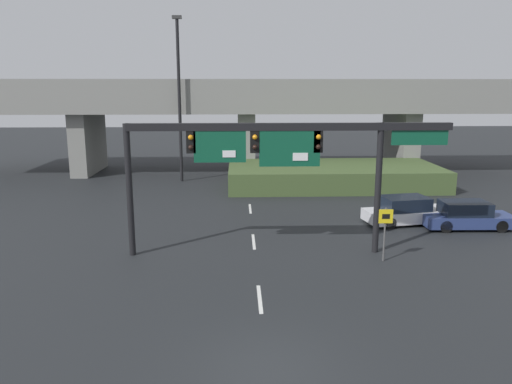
{
  "coord_description": "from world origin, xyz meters",
  "views": [
    {
      "loc": [
        -0.74,
        -12.14,
        7.37
      ],
      "look_at": [
        0.0,
        7.82,
        3.11
      ],
      "focal_mm": 35.0,
      "sensor_mm": 36.0,
      "label": 1
    }
  ],
  "objects": [
    {
      "name": "highway_light_pole_near",
      "position": [
        -5.17,
        26.82,
        6.61
      ],
      "size": [
        0.7,
        0.36,
        12.47
      ],
      "color": "black",
      "rests_on": "ground"
    },
    {
      "name": "grass_embankment",
      "position": [
        6.4,
        24.51,
        0.77
      ],
      "size": [
        15.61,
        7.58,
        1.55
      ],
      "color": "#42562D",
      "rests_on": "ground"
    },
    {
      "name": "ground_plane",
      "position": [
        0.0,
        0.0,
        0.0
      ],
      "size": [
        160.0,
        160.0,
        0.0
      ],
      "primitive_type": "plane",
      "color": "black"
    },
    {
      "name": "parked_sedan_mid_right",
      "position": [
        11.28,
        12.83,
        0.67
      ],
      "size": [
        4.66,
        1.91,
        1.44
      ],
      "rotation": [
        0.0,
        0.0,
        -0.02
      ],
      "color": "navy",
      "rests_on": "ground"
    },
    {
      "name": "overpass_bridge",
      "position": [
        0.0,
        31.33,
        5.54
      ],
      "size": [
        48.12,
        8.17,
        7.89
      ],
      "color": "gray",
      "rests_on": "ground"
    },
    {
      "name": "parked_sedan_near_right",
      "position": [
        8.44,
        13.9,
        0.68
      ],
      "size": [
        4.88,
        2.67,
        1.48
      ],
      "rotation": [
        0.0,
        0.0,
        0.18
      ],
      "color": "silver",
      "rests_on": "ground"
    },
    {
      "name": "signal_gantry",
      "position": [
        0.91,
        9.18,
        4.69
      ],
      "size": [
        14.1,
        0.44,
        5.82
      ],
      "color": "black",
      "rests_on": "ground"
    },
    {
      "name": "lane_markings",
      "position": [
        0.0,
        14.21,
        0.0
      ],
      "size": [
        0.14,
        22.24,
        0.01
      ],
      "color": "silver",
      "rests_on": "ground"
    },
    {
      "name": "speed_limit_sign",
      "position": [
        5.48,
        7.97,
        1.53
      ],
      "size": [
        0.6,
        0.11,
        2.34
      ],
      "color": "#4C4C4C",
      "rests_on": "ground"
    }
  ]
}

